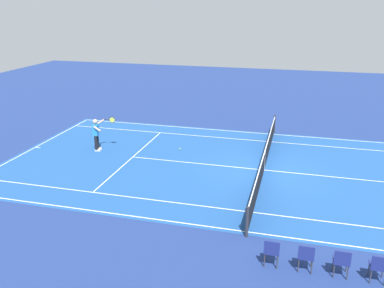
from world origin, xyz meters
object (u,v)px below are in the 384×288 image
(tennis_ball, at_px, (180,149))
(spectator_chair_3, at_px, (272,250))
(spectator_chair_0, at_px, (379,266))
(spectator_chair_2, at_px, (306,255))
(tennis_player_near, at_px, (97,133))
(tennis_net, at_px, (265,160))
(spectator_chair_1, at_px, (342,261))

(tennis_ball, xyz_separation_m, spectator_chair_3, (-5.38, 8.86, 0.49))
(spectator_chair_0, height_order, spectator_chair_2, same)
(spectator_chair_2, bearing_deg, spectator_chair_0, 180.00)
(tennis_player_near, bearing_deg, tennis_net, 176.87)
(spectator_chair_0, relative_size, spectator_chair_1, 1.00)
(tennis_player_near, xyz_separation_m, spectator_chair_2, (-10.36, 7.65, -0.41))
(spectator_chair_3, bearing_deg, spectator_chair_0, 180.00)
(tennis_net, relative_size, tennis_ball, 177.27)
(spectator_chair_1, bearing_deg, tennis_net, -68.77)
(spectator_chair_1, relative_size, spectator_chair_3, 1.00)
(tennis_net, height_order, spectator_chair_2, tennis_net)
(tennis_player_near, distance_m, spectator_chair_1, 13.66)
(tennis_ball, bearing_deg, tennis_net, 159.42)
(spectator_chair_0, distance_m, spectator_chair_3, 2.84)
(tennis_player_near, height_order, tennis_ball, tennis_player_near)
(tennis_player_near, xyz_separation_m, spectator_chair_1, (-11.31, 7.65, -0.41))
(tennis_net, bearing_deg, tennis_ball, -20.58)
(tennis_ball, height_order, spectator_chair_1, spectator_chair_1)
(tennis_ball, relative_size, spectator_chair_1, 0.08)
(spectator_chair_1, distance_m, spectator_chair_3, 1.89)
(spectator_chair_2, bearing_deg, spectator_chair_3, 0.00)
(tennis_player_near, relative_size, spectator_chair_0, 1.93)
(tennis_net, distance_m, tennis_ball, 4.81)
(tennis_ball, bearing_deg, spectator_chair_1, 129.38)
(spectator_chair_2, height_order, spectator_chair_3, same)
(tennis_player_near, bearing_deg, spectator_chair_2, 143.58)
(tennis_net, distance_m, spectator_chair_0, 8.09)
(tennis_ball, distance_m, spectator_chair_1, 11.48)
(tennis_net, height_order, spectator_chair_3, tennis_net)
(tennis_net, relative_size, spectator_chair_1, 13.30)
(spectator_chair_2, bearing_deg, tennis_player_near, -36.42)
(tennis_player_near, relative_size, spectator_chair_2, 1.93)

